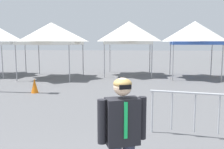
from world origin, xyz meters
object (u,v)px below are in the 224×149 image
Objects in this scene: canopy_tent_center at (195,33)px; traffic_cone_lot_center at (35,86)px; canopy_tent_behind_right at (129,33)px; person_foreground at (122,135)px; canopy_tent_behind_center at (52,34)px; crowd_barrier_by_lift at (195,106)px.

canopy_tent_center is 5.48× the size of traffic_cone_lot_center.
canopy_tent_center is at bearing -13.32° from canopy_tent_behind_right.
canopy_tent_center reaches higher than traffic_cone_lot_center.
traffic_cone_lot_center is at bearing -121.26° from canopy_tent_behind_right.
canopy_tent_behind_right is 2.05× the size of person_foreground.
person_foreground is at bearing -106.17° from canopy_tent_center.
canopy_tent_behind_center is at bearing 113.13° from person_foreground.
canopy_tent_center is at bearing 77.81° from crowd_barrier_by_lift.
canopy_tent_center is 1.99× the size of person_foreground.
canopy_tent_behind_center is at bearing 99.62° from traffic_cone_lot_center.
traffic_cone_lot_center is (-5.88, 4.58, -0.43)m from crowd_barrier_by_lift.
canopy_tent_center reaches higher than crowd_barrier_by_lift.
canopy_tent_behind_right is at bearing 58.74° from traffic_cone_lot_center.
canopy_tent_behind_center is 1.95× the size of person_foreground.
canopy_tent_behind_center is at bearing -174.29° from canopy_tent_center.
canopy_tent_behind_right is 5.64× the size of traffic_cone_lot_center.
traffic_cone_lot_center is at bearing -80.38° from canopy_tent_behind_center.
canopy_tent_behind_right is 1.03× the size of canopy_tent_center.
canopy_tent_behind_right is 11.47m from crowd_barrier_by_lift.
traffic_cone_lot_center is (-4.33, 7.32, -0.71)m from person_foreground.
crowd_barrier_by_lift is at bearing -37.93° from traffic_cone_lot_center.
canopy_tent_center is at bearing 34.54° from traffic_cone_lot_center.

